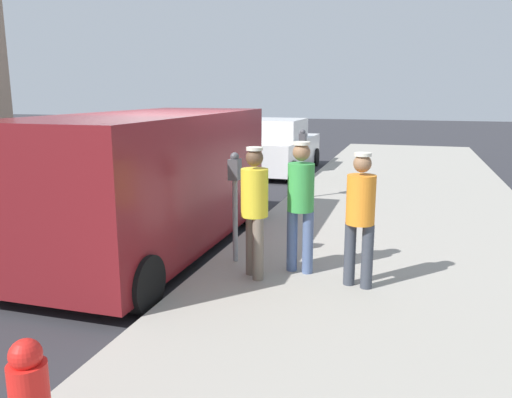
{
  "coord_description": "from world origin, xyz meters",
  "views": [
    {
      "loc": [
        3.6,
        -7.34,
        2.46
      ],
      "look_at": [
        1.65,
        -0.94,
        1.05
      ],
      "focal_mm": 35.67,
      "sensor_mm": 36.0,
      "label": 1
    }
  ],
  "objects": [
    {
      "name": "ground_plane",
      "position": [
        0.0,
        0.0,
        0.0
      ],
      "size": [
        80.0,
        80.0,
        0.0
      ],
      "primitive_type": "plane",
      "color": "#2D2D33"
    },
    {
      "name": "sidewalk_slab",
      "position": [
        3.5,
        0.0,
        0.07
      ],
      "size": [
        5.0,
        32.0,
        0.15
      ],
      "primitive_type": "cube",
      "color": "#9E998E",
      "rests_on": "ground"
    },
    {
      "name": "parking_meter_near",
      "position": [
        1.35,
        -0.94,
        1.18
      ],
      "size": [
        0.14,
        0.18,
        1.52
      ],
      "color": "gray",
      "rests_on": "sidewalk_slab"
    },
    {
      "name": "parking_meter_far",
      "position": [
        1.35,
        3.53,
        1.18
      ],
      "size": [
        0.14,
        0.18,
        1.52
      ],
      "color": "gray",
      "rests_on": "sidewalk_slab"
    },
    {
      "name": "pedestrian_in_green",
      "position": [
        2.3,
        -1.11,
        1.13
      ],
      "size": [
        0.36,
        0.34,
        1.7
      ],
      "color": "#4C608C",
      "rests_on": "sidewalk_slab"
    },
    {
      "name": "pedestrian_in_yellow",
      "position": [
        1.79,
        -1.47,
        1.1
      ],
      "size": [
        0.34,
        0.34,
        1.66
      ],
      "color": "#726656",
      "rests_on": "sidewalk_slab"
    },
    {
      "name": "pedestrian_in_orange",
      "position": [
        3.08,
        -1.41,
        1.08
      ],
      "size": [
        0.35,
        0.34,
        1.63
      ],
      "color": "#383D47",
      "rests_on": "sidewalk_slab"
    },
    {
      "name": "parked_van",
      "position": [
        -0.15,
        -0.49,
        1.15
      ],
      "size": [
        2.14,
        5.21,
        2.15
      ],
      "color": "maroon",
      "rests_on": "ground"
    },
    {
      "name": "parked_sedan_ahead",
      "position": [
        -0.37,
        7.9,
        0.75
      ],
      "size": [
        1.99,
        4.42,
        1.65
      ],
      "color": "white",
      "rests_on": "ground"
    }
  ]
}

